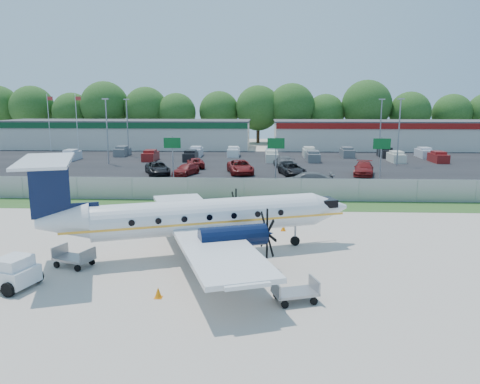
{
  "coord_description": "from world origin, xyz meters",
  "views": [
    {
      "loc": [
        1.51,
        -26.42,
        8.54
      ],
      "look_at": [
        0.0,
        6.0,
        2.3
      ],
      "focal_mm": 35.0,
      "sensor_mm": 36.0,
      "label": 1
    }
  ],
  "objects_px": {
    "pushback_tug": "(7,272)",
    "baggage_cart_near": "(74,258)",
    "aircraft": "(201,217)",
    "baggage_cart_far": "(295,292)"
  },
  "relations": [
    {
      "from": "pushback_tug",
      "to": "baggage_cart_near",
      "type": "height_order",
      "value": "pushback_tug"
    },
    {
      "from": "pushback_tug",
      "to": "aircraft",
      "type": "bearing_deg",
      "value": 31.87
    },
    {
      "from": "baggage_cart_near",
      "to": "baggage_cart_far",
      "type": "height_order",
      "value": "baggage_cart_near"
    },
    {
      "from": "aircraft",
      "to": "baggage_cart_near",
      "type": "xyz_separation_m",
      "value": [
        -6.48,
        -2.37,
        -1.72
      ]
    },
    {
      "from": "pushback_tug",
      "to": "baggage_cart_far",
      "type": "height_order",
      "value": "pushback_tug"
    },
    {
      "from": "aircraft",
      "to": "baggage_cart_far",
      "type": "xyz_separation_m",
      "value": [
        4.87,
        -6.31,
        -1.75
      ]
    },
    {
      "from": "pushback_tug",
      "to": "baggage_cart_near",
      "type": "xyz_separation_m",
      "value": [
        2.0,
        2.89,
        -0.24
      ]
    },
    {
      "from": "baggage_cart_near",
      "to": "baggage_cart_far",
      "type": "bearing_deg",
      "value": -19.1
    },
    {
      "from": "aircraft",
      "to": "baggage_cart_near",
      "type": "bearing_deg",
      "value": -159.88
    },
    {
      "from": "aircraft",
      "to": "baggage_cart_far",
      "type": "relative_size",
      "value": 8.72
    }
  ]
}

